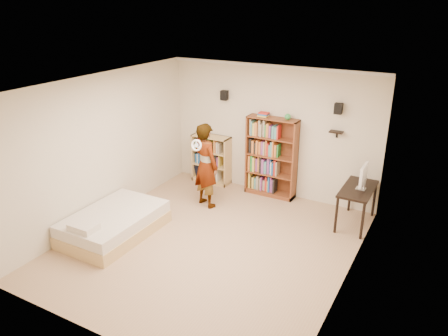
% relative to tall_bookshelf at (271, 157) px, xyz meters
% --- Properties ---
extents(ground, '(4.50, 5.00, 0.01)m').
position_rel_tall_bookshelf_xyz_m(ground, '(-0.09, -2.35, -0.84)').
color(ground, tan).
rests_on(ground, ground).
extents(room_shell, '(4.52, 5.02, 2.71)m').
position_rel_tall_bookshelf_xyz_m(room_shell, '(-0.09, -2.35, 0.92)').
color(room_shell, beige).
rests_on(room_shell, ground).
extents(crown_molding, '(4.50, 5.00, 0.06)m').
position_rel_tall_bookshelf_xyz_m(crown_molding, '(-0.09, -2.35, 1.83)').
color(crown_molding, silver).
rests_on(crown_molding, room_shell).
extents(speaker_left, '(0.14, 0.12, 0.20)m').
position_rel_tall_bookshelf_xyz_m(speaker_left, '(-1.14, 0.05, 1.16)').
color(speaker_left, black).
rests_on(speaker_left, room_shell).
extents(speaker_right, '(0.14, 0.12, 0.20)m').
position_rel_tall_bookshelf_xyz_m(speaker_right, '(1.26, 0.05, 1.16)').
color(speaker_right, black).
rests_on(speaker_right, room_shell).
extents(wall_shelf, '(0.25, 0.16, 0.02)m').
position_rel_tall_bookshelf_xyz_m(wall_shelf, '(1.26, 0.06, 0.71)').
color(wall_shelf, black).
rests_on(wall_shelf, room_shell).
extents(tall_bookshelf, '(1.06, 0.31, 1.67)m').
position_rel_tall_bookshelf_xyz_m(tall_bookshelf, '(0.00, 0.00, 0.00)').
color(tall_bookshelf, brown).
rests_on(tall_bookshelf, ground).
extents(low_bookshelf, '(0.87, 0.32, 1.08)m').
position_rel_tall_bookshelf_xyz_m(low_bookshelf, '(-1.43, -0.01, -0.30)').
color(low_bookshelf, '#D7B774').
rests_on(low_bookshelf, ground).
extents(computer_desk, '(0.53, 1.06, 0.72)m').
position_rel_tall_bookshelf_xyz_m(computer_desk, '(1.88, -0.43, -0.48)').
color(computer_desk, black).
rests_on(computer_desk, ground).
extents(imac, '(0.17, 0.47, 0.46)m').
position_rel_tall_bookshelf_xyz_m(imac, '(1.93, -0.46, 0.12)').
color(imac, white).
rests_on(imac, computer_desk).
extents(daybed, '(1.17, 1.80, 0.53)m').
position_rel_tall_bookshelf_xyz_m(daybed, '(-1.73, -2.87, -0.57)').
color(daybed, silver).
rests_on(daybed, ground).
extents(person, '(0.72, 0.59, 1.70)m').
position_rel_tall_bookshelf_xyz_m(person, '(-0.93, -1.07, 0.01)').
color(person, black).
rests_on(person, ground).
extents(wii_wheel, '(0.22, 0.08, 0.23)m').
position_rel_tall_bookshelf_xyz_m(wii_wheel, '(-0.93, -1.39, 0.52)').
color(wii_wheel, white).
rests_on(wii_wheel, person).
extents(navy_bag, '(0.32, 0.21, 0.42)m').
position_rel_tall_bookshelf_xyz_m(navy_bag, '(-1.68, -0.01, -0.63)').
color(navy_bag, black).
rests_on(navy_bag, ground).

